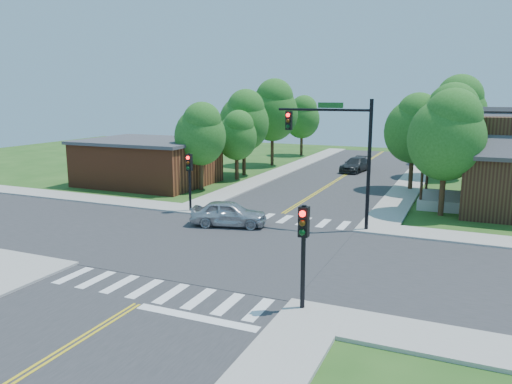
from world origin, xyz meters
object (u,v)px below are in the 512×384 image
at_px(signal_mast_ne, 339,142).
at_px(car_dgrey, 355,165).
at_px(signal_pole_se, 303,238).
at_px(car_silver, 229,214).
at_px(signal_pole_nw, 189,171).

distance_m(signal_mast_ne, car_dgrey, 21.56).
distance_m(signal_mast_ne, signal_pole_se, 11.55).
bearing_deg(car_silver, car_dgrey, -19.87).
bearing_deg(car_dgrey, signal_pole_nw, -97.17).
bearing_deg(signal_pole_nw, car_silver, -28.69).
bearing_deg(signal_pole_se, signal_pole_nw, 135.00).
bearing_deg(signal_mast_ne, signal_pole_nw, -179.93).
distance_m(signal_mast_ne, signal_pole_nw, 9.76).
relative_size(signal_mast_ne, signal_pole_nw, 1.89).
relative_size(signal_pole_se, signal_pole_nw, 1.00).
bearing_deg(signal_pole_nw, car_dgrey, 73.95).
xyz_separation_m(signal_pole_se, car_dgrey, (-5.19, 32.08, -1.99)).
height_order(car_silver, car_dgrey, car_silver).
bearing_deg(car_silver, signal_pole_se, -155.29).
distance_m(signal_mast_ne, car_silver, 7.35).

